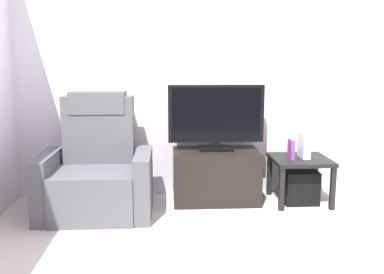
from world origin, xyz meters
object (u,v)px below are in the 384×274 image
(television, at_px, (216,116))
(game_console, at_px, (304,145))
(side_table, at_px, (300,165))
(book_upright, at_px, (291,149))
(tv_stand, at_px, (216,176))
(subwoofer_box, at_px, (299,186))
(recliner_armchair, at_px, (97,172))

(television, relative_size, game_console, 3.75)
(side_table, distance_m, book_upright, 0.19)
(tv_stand, xyz_separation_m, side_table, (0.81, -0.07, 0.12))
(side_table, bearing_deg, subwoofer_box, 153.43)
(television, bearing_deg, book_upright, -8.70)
(recliner_armchair, height_order, game_console, recliner_armchair)
(game_console, bearing_deg, recliner_armchair, -174.70)
(tv_stand, height_order, side_table, tv_stand)
(television, height_order, recliner_armchair, television)
(television, distance_m, side_table, 0.94)
(tv_stand, distance_m, recliner_armchair, 1.13)
(side_table, distance_m, game_console, 0.19)
(recliner_armchair, bearing_deg, game_console, 12.35)
(game_console, bearing_deg, television, 174.69)
(tv_stand, height_order, television, television)
(book_upright, bearing_deg, subwoofer_box, 11.31)
(game_console, bearing_deg, subwoofer_box, -164.05)
(television, xyz_separation_m, side_table, (0.81, -0.09, -0.47))
(subwoofer_box, distance_m, game_console, 0.40)
(tv_stand, xyz_separation_m, game_console, (0.84, -0.06, 0.31))
(side_table, relative_size, book_upright, 2.95)
(side_table, bearing_deg, television, 173.76)
(side_table, relative_size, subwoofer_box, 1.70)
(television, distance_m, book_upright, 0.78)
(tv_stand, relative_size, subwoofer_box, 2.59)
(recliner_armchair, xyz_separation_m, book_upright, (1.81, 0.15, 0.16))
(tv_stand, relative_size, side_table, 1.52)
(tv_stand, distance_m, side_table, 0.82)
(side_table, xyz_separation_m, book_upright, (-0.10, -0.02, 0.16))
(television, bearing_deg, recliner_armchair, -166.77)
(subwoofer_box, height_order, book_upright, book_upright)
(recliner_armchair, bearing_deg, tv_stand, 19.34)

